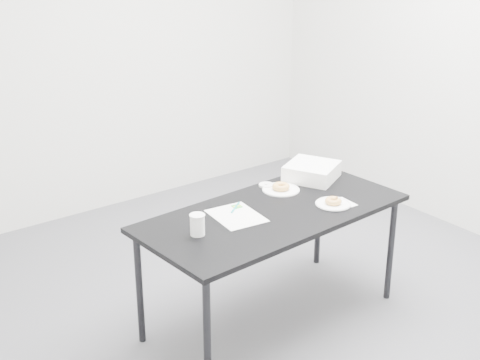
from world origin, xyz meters
TOP-DOWN VIEW (x-y plane):
  - floor at (0.00, 0.00)m, footprint 4.00×4.00m
  - wall_back at (0.00, 2.00)m, footprint 4.00×0.02m
  - table at (0.05, -0.09)m, footprint 1.56×0.80m
  - scorecard at (-0.15, -0.02)m, footprint 0.27×0.33m
  - logo_patch at (-0.08, 0.07)m, footprint 0.05×0.05m
  - pen at (-0.10, 0.06)m, footprint 0.12×0.09m
  - napkin at (0.42, -0.25)m, footprint 0.15×0.15m
  - plate_near at (0.37, -0.23)m, footprint 0.20×0.20m
  - donut_near at (0.37, -0.23)m, footprint 0.11×0.11m
  - plate_far at (0.28, 0.11)m, footprint 0.22×0.22m
  - donut_far at (0.28, 0.11)m, footprint 0.13×0.13m
  - coffee_cup at (-0.45, -0.09)m, footprint 0.08×0.08m
  - cup_lid at (0.25, 0.22)m, footprint 0.09×0.09m
  - bakery_box at (0.55, 0.15)m, footprint 0.39×0.39m

SIDE VIEW (x-z plane):
  - floor at x=0.00m, z-range 0.00..0.00m
  - table at x=0.05m, z-range 0.29..0.99m
  - scorecard at x=-0.15m, z-range 0.69..0.70m
  - napkin at x=0.42m, z-range 0.69..0.70m
  - plate_far at x=0.28m, z-range 0.69..0.70m
  - logo_patch at x=-0.08m, z-range 0.70..0.70m
  - plate_near at x=0.37m, z-range 0.70..0.70m
  - cup_lid at x=0.25m, z-range 0.69..0.71m
  - pen at x=-0.10m, z-range 0.70..0.71m
  - donut_far at x=0.28m, z-range 0.70..0.74m
  - donut_near at x=0.37m, z-range 0.70..0.73m
  - bakery_box at x=0.55m, z-range 0.69..0.79m
  - coffee_cup at x=-0.45m, z-range 0.69..0.81m
  - wall_back at x=0.00m, z-range 0.00..2.70m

